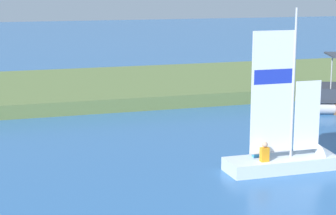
{
  "coord_description": "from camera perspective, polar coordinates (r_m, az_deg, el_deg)",
  "views": [
    {
      "loc": [
        -5.39,
        -9.22,
        6.33
      ],
      "look_at": [
        2.22,
        14.77,
        1.2
      ],
      "focal_mm": 64.39,
      "sensor_mm": 36.0,
      "label": 1
    }
  ],
  "objects": [
    {
      "name": "sailboat",
      "position": [
        21.66,
        12.08,
        -4.55
      ],
      "size": [
        4.39,
        1.32,
        5.96
      ],
      "rotation": [
        0.0,
        0.0,
        -0.0
      ],
      "color": "silver",
      "rests_on": "ground"
    },
    {
      "name": "shore_bank",
      "position": [
        36.01,
        -8.74,
        1.83
      ],
      "size": [
        80.0,
        12.01,
        0.7
      ],
      "primitive_type": "cube",
      "color": "#5B703D",
      "rests_on": "ground"
    },
    {
      "name": "wooden_dock",
      "position": [
        32.87,
        15.02,
        0.5
      ],
      "size": [
        1.62,
        4.94,
        0.55
      ],
      "primitive_type": "cube",
      "color": "brown",
      "rests_on": "ground"
    }
  ]
}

